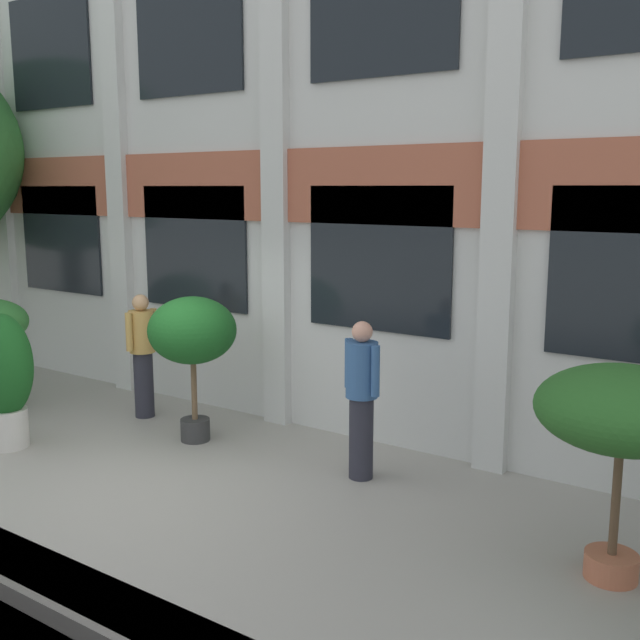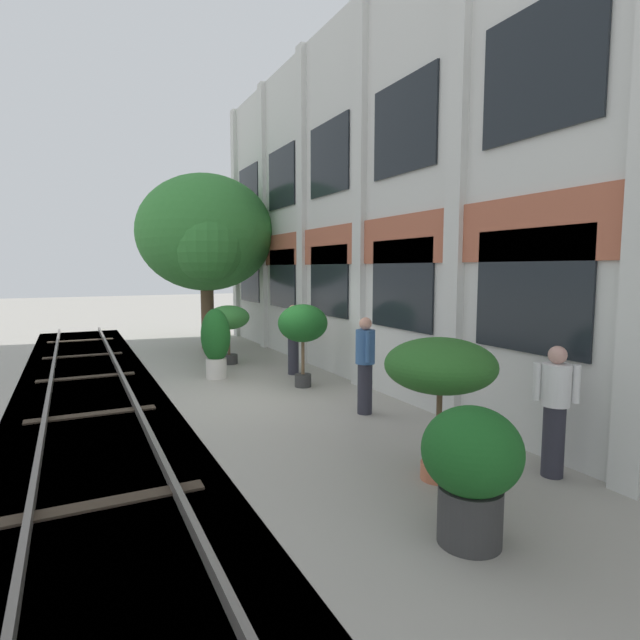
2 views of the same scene
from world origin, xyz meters
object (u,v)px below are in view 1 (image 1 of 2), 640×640
potted_plant_low_pan (192,334)px  potted_plant_terracotta_small (622,414)px  potted_plant_ribbed_drum (4,375)px  resident_watching_tracks (362,395)px  resident_near_plants (143,352)px

potted_plant_low_pan → potted_plant_terracotta_small: 5.09m
potted_plant_ribbed_drum → potted_plant_terracotta_small: bearing=8.0°
potted_plant_terracotta_small → resident_watching_tracks: potted_plant_terracotta_small is taller
potted_plant_terracotta_small → resident_watching_tracks: (-2.75, 0.65, -0.45)m
potted_plant_low_pan → resident_near_plants: potted_plant_low_pan is taller
resident_near_plants → potted_plant_low_pan: bearing=164.7°
potted_plant_low_pan → potted_plant_ribbed_drum: bearing=-139.1°
potted_plant_terracotta_small → resident_watching_tracks: size_ratio=1.02×
potted_plant_low_pan → resident_watching_tracks: size_ratio=1.05×
potted_plant_terracotta_small → resident_watching_tracks: 2.86m
potted_plant_terracotta_small → potted_plant_low_pan: bearing=174.2°
resident_watching_tracks → potted_plant_ribbed_drum: bearing=-49.1°
potted_plant_ribbed_drum → resident_watching_tracks: (3.99, 1.60, 0.04)m
potted_plant_ribbed_drum → potted_plant_terracotta_small: (6.74, 0.94, 0.48)m
potted_plant_low_pan → resident_watching_tracks: 2.35m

